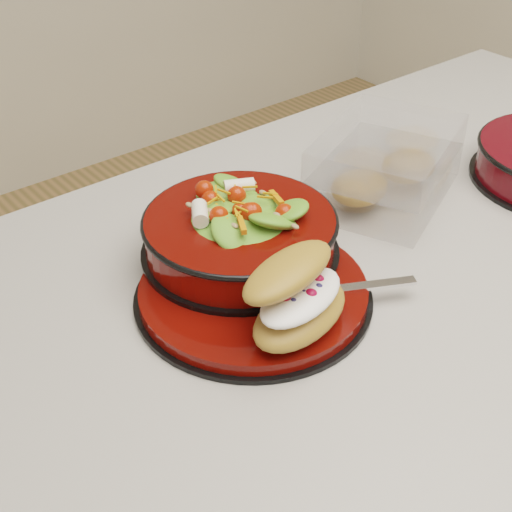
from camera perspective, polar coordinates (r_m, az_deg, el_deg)
island_counter at (r=1.24m, az=10.27°, el=-15.28°), size 1.24×0.74×0.90m
dinner_plate at (r=0.80m, az=-0.14°, el=-2.90°), size 0.27×0.27×0.02m
salad_bowl at (r=0.82m, az=-1.30°, el=2.30°), size 0.23×0.23×0.10m
croissant at (r=0.72m, az=3.29°, el=-3.19°), size 0.14×0.11×0.08m
fork at (r=0.79m, az=6.28°, el=-2.72°), size 0.16×0.10×0.00m
pastry_box at (r=0.99m, az=10.34°, el=7.07°), size 0.26×0.23×0.09m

